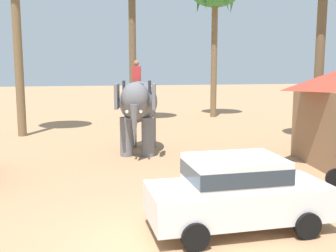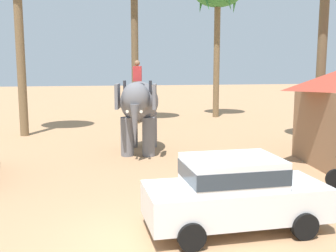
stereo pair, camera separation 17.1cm
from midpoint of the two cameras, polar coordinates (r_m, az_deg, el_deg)
ground_plane at (r=9.17m, az=-0.93°, el=-15.73°), size 120.00×120.00×0.00m
car_sedan_foreground at (r=9.61m, az=9.60°, el=-8.76°), size 4.19×2.06×1.70m
elephant_with_mahout at (r=17.38m, az=-3.74°, el=2.78°), size 2.18×4.00×3.88m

